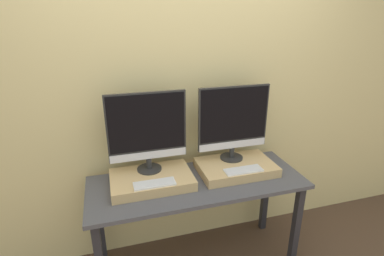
{
  "coord_description": "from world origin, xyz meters",
  "views": [
    {
      "loc": [
        -0.58,
        -1.51,
        1.89
      ],
      "look_at": [
        0.0,
        0.43,
        1.12
      ],
      "focal_mm": 28.0,
      "sensor_mm": 36.0,
      "label": 1
    }
  ],
  "objects_px": {
    "monitor_left": "(147,129)",
    "keyboard_right": "(243,170)",
    "monitor_right": "(233,121)",
    "keyboard_left": "(155,184)"
  },
  "relations": [
    {
      "from": "monitor_left",
      "to": "keyboard_right",
      "type": "bearing_deg",
      "value": -18.21
    },
    {
      "from": "monitor_right",
      "to": "keyboard_right",
      "type": "distance_m",
      "value": 0.37
    },
    {
      "from": "keyboard_right",
      "to": "keyboard_left",
      "type": "bearing_deg",
      "value": 180.0
    },
    {
      "from": "monitor_left",
      "to": "monitor_right",
      "type": "bearing_deg",
      "value": 0.0
    },
    {
      "from": "monitor_left",
      "to": "keyboard_left",
      "type": "relative_size",
      "value": 2.08
    },
    {
      "from": "keyboard_left",
      "to": "monitor_right",
      "type": "relative_size",
      "value": 0.48
    },
    {
      "from": "monitor_right",
      "to": "keyboard_right",
      "type": "height_order",
      "value": "monitor_right"
    },
    {
      "from": "monitor_right",
      "to": "keyboard_right",
      "type": "xyz_separation_m",
      "value": [
        0.0,
        -0.21,
        -0.31
      ]
    },
    {
      "from": "keyboard_left",
      "to": "keyboard_right",
      "type": "bearing_deg",
      "value": 0.0
    },
    {
      "from": "monitor_right",
      "to": "keyboard_left",
      "type": "bearing_deg",
      "value": -161.79
    }
  ]
}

